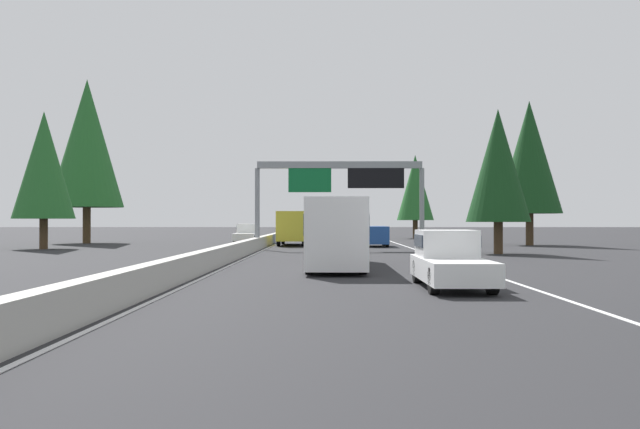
{
  "coord_description": "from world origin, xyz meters",
  "views": [
    {
      "loc": [
        -1.64,
        -5.0,
        2.19
      ],
      "look_at": [
        49.81,
        -4.4,
        2.63
      ],
      "focal_mm": 38.49,
      "sensor_mm": 36.0,
      "label": 1
    }
  ],
  "objects_px": {
    "bus_mid_center": "(335,230)",
    "minivan_mid_left": "(375,235)",
    "conifer_right_near": "(498,166)",
    "conifer_left_mid": "(87,143)",
    "sign_gantry_overhead": "(342,180)",
    "pickup_far_right": "(450,259)",
    "conifer_left_near": "(44,165)",
    "sedan_distant_b": "(352,229)",
    "conifer_right_far": "(415,188)",
    "sedan_near_right": "(357,232)",
    "sedan_far_left": "(332,233)",
    "oncoming_near": "(247,233)",
    "box_truck_near_center": "(293,227)",
    "conifer_right_mid": "(529,157)",
    "pickup_far_center": "(330,234)"
  },
  "relations": [
    {
      "from": "sign_gantry_overhead",
      "to": "conifer_right_mid",
      "type": "relative_size",
      "value": 1.0
    },
    {
      "from": "sedan_far_left",
      "to": "sedan_distant_b",
      "type": "bearing_deg",
      "value": -5.31
    },
    {
      "from": "box_truck_near_center",
      "to": "conifer_left_mid",
      "type": "xyz_separation_m",
      "value": [
        4.79,
        19.89,
        7.92
      ]
    },
    {
      "from": "pickup_far_center",
      "to": "conifer_right_mid",
      "type": "height_order",
      "value": "conifer_right_mid"
    },
    {
      "from": "conifer_right_far",
      "to": "box_truck_near_center",
      "type": "bearing_deg",
      "value": 148.5
    },
    {
      "from": "sedan_distant_b",
      "to": "sedan_near_right",
      "type": "bearing_deg",
      "value": 179.2
    },
    {
      "from": "minivan_mid_left",
      "to": "sedan_near_right",
      "type": "height_order",
      "value": "minivan_mid_left"
    },
    {
      "from": "sedan_distant_b",
      "to": "conifer_right_far",
      "type": "xyz_separation_m",
      "value": [
        -37.54,
        -6.27,
        5.42
      ]
    },
    {
      "from": "pickup_far_center",
      "to": "conifer_left_near",
      "type": "distance_m",
      "value": 25.33
    },
    {
      "from": "sedan_far_left",
      "to": "conifer_left_mid",
      "type": "height_order",
      "value": "conifer_left_mid"
    },
    {
      "from": "bus_mid_center",
      "to": "conifer_right_far",
      "type": "height_order",
      "value": "conifer_right_far"
    },
    {
      "from": "pickup_far_right",
      "to": "sedan_distant_b",
      "type": "height_order",
      "value": "pickup_far_right"
    },
    {
      "from": "conifer_right_far",
      "to": "pickup_far_center",
      "type": "bearing_deg",
      "value": 151.27
    },
    {
      "from": "sign_gantry_overhead",
      "to": "sedan_far_left",
      "type": "bearing_deg",
      "value": 1.31
    },
    {
      "from": "conifer_left_mid",
      "to": "minivan_mid_left",
      "type": "bearing_deg",
      "value": -105.6
    },
    {
      "from": "pickup_far_right",
      "to": "conifer_right_far",
      "type": "distance_m",
      "value": 60.34
    },
    {
      "from": "sedan_distant_b",
      "to": "sedan_far_left",
      "type": "xyz_separation_m",
      "value": [
        -40.86,
        3.8,
        0.0
      ]
    },
    {
      "from": "sedan_distant_b",
      "to": "conifer_left_mid",
      "type": "distance_m",
      "value": 61.88
    },
    {
      "from": "bus_mid_center",
      "to": "box_truck_near_center",
      "type": "relative_size",
      "value": 1.35
    },
    {
      "from": "box_truck_near_center",
      "to": "sedan_near_right",
      "type": "bearing_deg",
      "value": -12.41
    },
    {
      "from": "box_truck_near_center",
      "to": "conifer_right_far",
      "type": "xyz_separation_m",
      "value": [
        22.13,
        -13.56,
        4.49
      ]
    },
    {
      "from": "sign_gantry_overhead",
      "to": "sedan_distant_b",
      "type": "bearing_deg",
      "value": -2.64
    },
    {
      "from": "sign_gantry_overhead",
      "to": "conifer_right_near",
      "type": "distance_m",
      "value": 11.96
    },
    {
      "from": "conifer_right_near",
      "to": "conifer_left_mid",
      "type": "height_order",
      "value": "conifer_left_mid"
    },
    {
      "from": "conifer_right_far",
      "to": "conifer_left_near",
      "type": "xyz_separation_m",
      "value": [
        -30.3,
        32.16,
        0.29
      ]
    },
    {
      "from": "bus_mid_center",
      "to": "minivan_mid_left",
      "type": "bearing_deg",
      "value": -8.09
    },
    {
      "from": "sedan_distant_b",
      "to": "sedan_far_left",
      "type": "distance_m",
      "value": 41.03
    },
    {
      "from": "minivan_mid_left",
      "to": "sedan_near_right",
      "type": "xyz_separation_m",
      "value": [
        34.08,
        0.15,
        -0.27
      ]
    },
    {
      "from": "box_truck_near_center",
      "to": "oncoming_near",
      "type": "xyz_separation_m",
      "value": [
        6.14,
        4.78,
        -0.7
      ]
    },
    {
      "from": "pickup_far_center",
      "to": "minivan_mid_left",
      "type": "bearing_deg",
      "value": -148.28
    },
    {
      "from": "sign_gantry_overhead",
      "to": "pickup_far_right",
      "type": "height_order",
      "value": "sign_gantry_overhead"
    },
    {
      "from": "sign_gantry_overhead",
      "to": "pickup_far_right",
      "type": "distance_m",
      "value": 29.18
    },
    {
      "from": "sign_gantry_overhead",
      "to": "box_truck_near_center",
      "type": "bearing_deg",
      "value": 24.82
    },
    {
      "from": "conifer_right_far",
      "to": "oncoming_near",
      "type": "bearing_deg",
      "value": 131.08
    },
    {
      "from": "minivan_mid_left",
      "to": "conifer_right_near",
      "type": "xyz_separation_m",
      "value": [
        -12.64,
        -7.14,
        4.8
      ]
    },
    {
      "from": "pickup_far_right",
      "to": "bus_mid_center",
      "type": "height_order",
      "value": "bus_mid_center"
    },
    {
      "from": "sedan_near_right",
      "to": "pickup_far_center",
      "type": "height_order",
      "value": "pickup_far_center"
    },
    {
      "from": "sedan_near_right",
      "to": "pickup_far_right",
      "type": "bearing_deg",
      "value": -179.85
    },
    {
      "from": "sign_gantry_overhead",
      "to": "minivan_mid_left",
      "type": "bearing_deg",
      "value": -25.25
    },
    {
      "from": "sign_gantry_overhead",
      "to": "pickup_far_center",
      "type": "bearing_deg",
      "value": 3.95
    },
    {
      "from": "sign_gantry_overhead",
      "to": "conifer_right_mid",
      "type": "xyz_separation_m",
      "value": [
        9.04,
        -16.64,
        2.48
      ]
    },
    {
      "from": "pickup_far_right",
      "to": "sedan_far_left",
      "type": "bearing_deg",
      "value": 3.63
    },
    {
      "from": "pickup_far_right",
      "to": "oncoming_near",
      "type": "xyz_separation_m",
      "value": [
        43.77,
        11.86,
        0.0
      ]
    },
    {
      "from": "box_truck_near_center",
      "to": "minivan_mid_left",
      "type": "distance_m",
      "value": 7.59
    },
    {
      "from": "sedan_far_left",
      "to": "pickup_far_center",
      "type": "height_order",
      "value": "pickup_far_center"
    },
    {
      "from": "sign_gantry_overhead",
      "to": "conifer_left_mid",
      "type": "height_order",
      "value": "conifer_left_mid"
    },
    {
      "from": "bus_mid_center",
      "to": "pickup_far_center",
      "type": "xyz_separation_m",
      "value": [
        31.65,
        0.14,
        -0.8
      ]
    },
    {
      "from": "sedan_near_right",
      "to": "pickup_far_center",
      "type": "bearing_deg",
      "value": 172.62
    },
    {
      "from": "conifer_left_near",
      "to": "minivan_mid_left",
      "type": "bearing_deg",
      "value": -78.05
    },
    {
      "from": "pickup_far_right",
      "to": "oncoming_near",
      "type": "height_order",
      "value": "same"
    }
  ]
}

